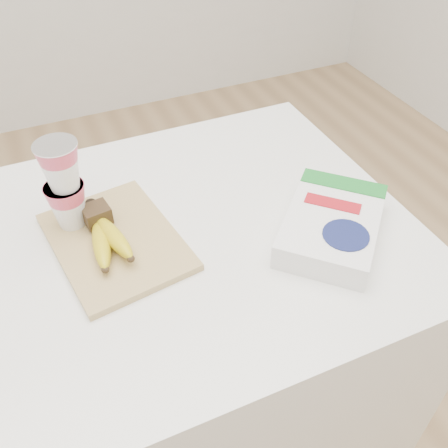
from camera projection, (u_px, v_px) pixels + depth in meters
name	position (u px, v px, depth m)	size (l,w,h in m)	color
table	(149.00, 370.00, 1.19)	(1.09, 0.73, 0.82)	white
cutting_board	(116.00, 241.00, 0.92)	(0.21, 0.29, 0.01)	tan
bananas	(105.00, 235.00, 0.90)	(0.08, 0.17, 0.05)	#382816
yogurt_stack	(64.00, 183.00, 0.89)	(0.08, 0.08, 0.18)	white
cereal_box	(332.00, 225.00, 0.93)	(0.29, 0.29, 0.05)	white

